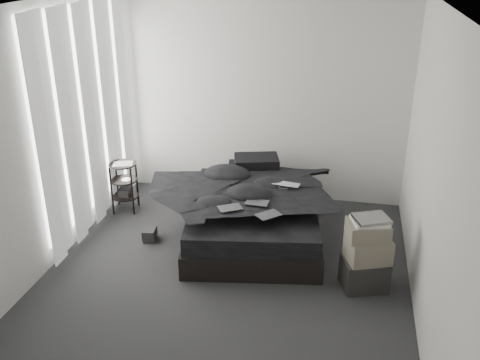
% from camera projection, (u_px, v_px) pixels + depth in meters
% --- Properties ---
extents(floor, '(3.60, 4.20, 0.01)m').
position_uv_depth(floor, '(223.00, 281.00, 5.27)').
color(floor, '#2C2C2E').
rests_on(floor, ground).
extents(ceiling, '(3.60, 4.20, 0.01)m').
position_uv_depth(ceiling, '(219.00, 6.00, 4.23)').
color(ceiling, white).
rests_on(ceiling, ground).
extents(wall_back, '(3.60, 0.01, 2.60)m').
position_uv_depth(wall_back, '(262.00, 98.00, 6.63)').
color(wall_back, silver).
rests_on(wall_back, ground).
extents(wall_front, '(3.60, 0.01, 2.60)m').
position_uv_depth(wall_front, '(128.00, 298.00, 2.87)').
color(wall_front, silver).
rests_on(wall_front, ground).
extents(wall_left, '(0.01, 4.20, 2.60)m').
position_uv_depth(wall_left, '(38.00, 144.00, 5.10)').
color(wall_left, silver).
rests_on(wall_left, ground).
extents(wall_right, '(0.01, 4.20, 2.60)m').
position_uv_depth(wall_right, '(433.00, 175.00, 4.41)').
color(wall_right, silver).
rests_on(wall_right, ground).
extents(window_left, '(0.02, 2.00, 2.30)m').
position_uv_depth(window_left, '(84.00, 113.00, 5.88)').
color(window_left, white).
rests_on(window_left, wall_left).
extents(curtain_left, '(0.06, 2.12, 2.48)m').
position_uv_depth(curtain_left, '(89.00, 119.00, 5.90)').
color(curtain_left, white).
rests_on(curtain_left, wall_left).
extents(bed, '(1.69, 2.07, 0.25)m').
position_uv_depth(bed, '(253.00, 226.00, 6.04)').
color(bed, black).
rests_on(bed, floor).
extents(mattress, '(1.63, 2.01, 0.20)m').
position_uv_depth(mattress, '(253.00, 208.00, 5.95)').
color(mattress, black).
rests_on(mattress, bed).
extents(duvet, '(1.62, 1.80, 0.22)m').
position_uv_depth(duvet, '(253.00, 193.00, 5.83)').
color(duvet, black).
rests_on(duvet, mattress).
extents(pillow_lower, '(0.62, 0.47, 0.13)m').
position_uv_depth(pillow_lower, '(251.00, 170.00, 6.55)').
color(pillow_lower, black).
rests_on(pillow_lower, mattress).
extents(pillow_upper, '(0.60, 0.49, 0.12)m').
position_uv_depth(pillow_upper, '(256.00, 161.00, 6.48)').
color(pillow_upper, black).
rests_on(pillow_upper, pillow_lower).
extents(laptop, '(0.32, 0.24, 0.02)m').
position_uv_depth(laptop, '(285.00, 180.00, 5.85)').
color(laptop, silver).
rests_on(laptop, duvet).
extents(comic_a, '(0.28, 0.25, 0.01)m').
position_uv_depth(comic_a, '(230.00, 202.00, 5.38)').
color(comic_a, black).
rests_on(comic_a, duvet).
extents(comic_b, '(0.24, 0.17, 0.01)m').
position_uv_depth(comic_b, '(257.00, 196.00, 5.49)').
color(comic_b, black).
rests_on(comic_b, duvet).
extents(comic_c, '(0.28, 0.27, 0.01)m').
position_uv_depth(comic_c, '(269.00, 208.00, 5.23)').
color(comic_c, black).
rests_on(comic_c, duvet).
extents(side_stand, '(0.38, 0.38, 0.61)m').
position_uv_depth(side_stand, '(125.00, 187.00, 6.59)').
color(side_stand, black).
rests_on(side_stand, floor).
extents(papers, '(0.28, 0.24, 0.01)m').
position_uv_depth(papers, '(123.00, 164.00, 6.46)').
color(papers, white).
rests_on(papers, side_stand).
extents(floor_books, '(0.17, 0.22, 0.13)m').
position_uv_depth(floor_books, '(150.00, 234.00, 5.99)').
color(floor_books, black).
rests_on(floor_books, floor).
extents(box_lower, '(0.49, 0.43, 0.31)m').
position_uv_depth(box_lower, '(364.00, 273.00, 5.13)').
color(box_lower, black).
rests_on(box_lower, floor).
extents(box_mid, '(0.47, 0.43, 0.23)m').
position_uv_depth(box_mid, '(368.00, 249.00, 5.02)').
color(box_mid, '#6E6657').
rests_on(box_mid, box_lower).
extents(box_upper, '(0.43, 0.38, 0.16)m').
position_uv_depth(box_upper, '(368.00, 230.00, 4.95)').
color(box_upper, '#6E6657').
rests_on(box_upper, box_mid).
extents(art_book_white, '(0.38, 0.33, 0.03)m').
position_uv_depth(art_book_white, '(370.00, 221.00, 4.91)').
color(art_book_white, silver).
rests_on(art_book_white, box_upper).
extents(art_book_snake, '(0.38, 0.34, 0.03)m').
position_uv_depth(art_book_snake, '(371.00, 219.00, 4.89)').
color(art_book_snake, silver).
rests_on(art_book_snake, art_book_white).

